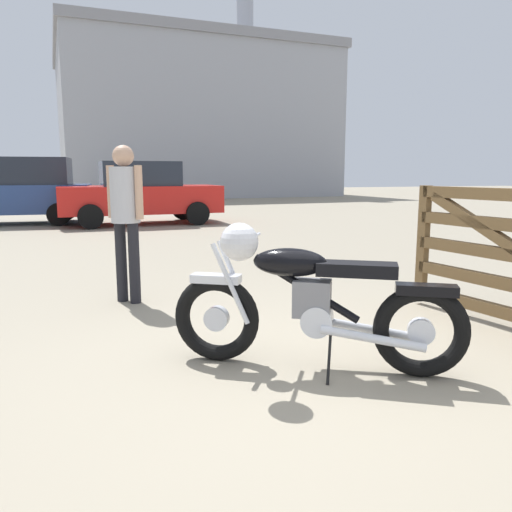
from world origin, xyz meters
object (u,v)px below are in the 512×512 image
Objects in this scene: pale_sedan_back at (140,193)px; white_estate_far at (17,190)px; bystander at (125,207)px; vintage_motorcycle at (307,301)px.

pale_sedan_back is 3.32m from white_estate_far.
bystander is 9.75m from white_estate_far.
vintage_motorcycle is at bearing -92.31° from pale_sedan_back.
pale_sedan_back is 1.08× the size of white_estate_far.
bystander is at bearing 106.84° from white_estate_far.
white_estate_far is (-3.37, 11.78, 0.43)m from vintage_motorcycle.
bystander is at bearing -34.90° from vintage_motorcycle.
pale_sedan_back reaches higher than bystander.
vintage_motorcycle is 0.43× the size of pale_sedan_back.
white_estate_far reaches higher than bystander.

